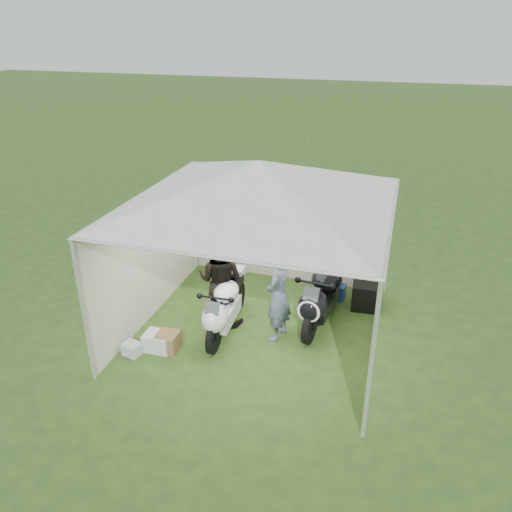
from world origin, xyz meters
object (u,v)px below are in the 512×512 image
Objects in this scene: crate_2 at (132,349)px; person_blue_jacket at (279,295)px; person_dark_jacket at (220,280)px; equipment_box at (366,296)px; crate_1 at (168,342)px; motorcycle_black at (322,294)px; crate_0 at (158,341)px; paddock_stand at (335,291)px; canopy_tent at (260,187)px; motorcycle_white at (224,307)px.

person_blue_jacket is at bearing 28.75° from crate_2.
equipment_box is at bearing -152.80° from person_dark_jacket.
motorcycle_black is at bearing 34.01° from crate_1.
person_dark_jacket is 3.34× the size of equipment_box.
motorcycle_black is at bearing 32.85° from crate_0.
equipment_box is 3.86m from crate_0.
crate_2 is (-0.50, -0.29, -0.05)m from crate_1.
crate_1 is at bearing 64.07° from person_dark_jacket.
paddock_stand is (0.11, 0.96, -0.43)m from motorcycle_black.
canopy_tent is at bearing 37.60° from crate_0.
equipment_box is at bearing 147.13° from person_blue_jacket.
crate_0 is 1.59× the size of crate_2.
crate_0 is at bearing -135.03° from paddock_stand.
crate_2 is at bearing -142.62° from canopy_tent.
person_blue_jacket reaches higher than crate_1.
crate_1 is (-2.24, -1.51, -0.43)m from motorcycle_black.
paddock_stand is at bearing 160.45° from equipment_box.
equipment_box is (1.70, 1.20, -2.32)m from canopy_tent.
person_dark_jacket is at bearing -142.19° from paddock_stand.
crate_2 is at bearing -149.95° from crate_1.
canopy_tent is at bearing 37.38° from crate_2.
crate_0 is (-1.78, -0.91, -0.67)m from person_blue_jacket.
person_blue_jacket is at bearing -24.62° from canopy_tent.
crate_1 is at bearing -136.70° from motorcycle_white.
paddock_stand is 0.24× the size of person_blue_jacket.
motorcycle_black is 1.29× the size of person_blue_jacket.
canopy_tent is 14.23× the size of paddock_stand.
motorcycle_white reaches higher than crate_1.
motorcycle_white is 0.49m from person_dark_jacket.
crate_0 is at bearing 36.48° from crate_2.
motorcycle_black reaches higher than paddock_stand.
crate_1 is (-0.54, -1.06, -0.68)m from person_dark_jacket.
canopy_tent is 11.30× the size of equipment_box.
crate_0 is at bearing -143.65° from equipment_box.
canopy_tent is 1.80m from person_blue_jacket.
motorcycle_white is 2.72m from equipment_box.
crate_0 is at bearing -142.40° from canopy_tent.
motorcycle_black is at bearing 25.10° from canopy_tent.
person_blue_jacket is 1.96m from crate_1.
person_dark_jacket is (-1.70, -0.45, 0.26)m from motorcycle_black.
equipment_box is at bearing -19.55° from paddock_stand.
equipment_box is at bearing 37.33° from crate_1.
crate_2 is at bearing -143.52° from crate_0.
crate_0 is at bearing -167.67° from crate_1.
equipment_box reaches higher than paddock_stand.
motorcycle_white is at bearing -145.75° from equipment_box.
motorcycle_black is at bearing 33.32° from crate_2.
equipment_box is at bearing 35.28° from canopy_tent.
paddock_stand is (1.10, 1.42, -2.43)m from canopy_tent.
motorcycle_black is 4.22× the size of equipment_box.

